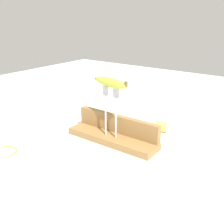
{
  "coord_description": "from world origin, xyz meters",
  "views": [
    {
      "loc": [
        0.59,
        -0.8,
        0.49
      ],
      "look_at": [
        0.0,
        0.0,
        0.13
      ],
      "focal_mm": 43.14,
      "sensor_mm": 36.0,
      "label": 1
    }
  ],
  "objects_px": {
    "banana_chunk_near": "(162,127)",
    "wire_coil": "(4,151)",
    "fork_fallen_far": "(175,149)",
    "fork_stand_center": "(111,108)",
    "banana_raised_center": "(111,82)",
    "fork_fallen_near": "(202,127)"
  },
  "relations": [
    {
      "from": "fork_fallen_near",
      "to": "banana_chunk_near",
      "type": "xyz_separation_m",
      "value": [
        -0.13,
        -0.15,
        0.02
      ]
    },
    {
      "from": "fork_stand_center",
      "to": "banana_raised_center",
      "type": "relative_size",
      "value": 1.14
    },
    {
      "from": "fork_stand_center",
      "to": "wire_coil",
      "type": "distance_m",
      "value": 0.44
    },
    {
      "from": "banana_raised_center",
      "to": "fork_fallen_near",
      "type": "xyz_separation_m",
      "value": [
        0.25,
        0.37,
        -0.25
      ]
    },
    {
      "from": "fork_fallen_far",
      "to": "wire_coil",
      "type": "distance_m",
      "value": 0.65
    },
    {
      "from": "wire_coil",
      "to": "fork_fallen_far",
      "type": "bearing_deg",
      "value": 37.93
    },
    {
      "from": "fork_stand_center",
      "to": "fork_fallen_far",
      "type": "bearing_deg",
      "value": 21.27
    },
    {
      "from": "fork_stand_center",
      "to": "banana_chunk_near",
      "type": "height_order",
      "value": "fork_stand_center"
    },
    {
      "from": "fork_fallen_near",
      "to": "banana_chunk_near",
      "type": "bearing_deg",
      "value": -131.39
    },
    {
      "from": "fork_stand_center",
      "to": "wire_coil",
      "type": "bearing_deg",
      "value": -131.86
    },
    {
      "from": "fork_fallen_near",
      "to": "banana_chunk_near",
      "type": "distance_m",
      "value": 0.2
    },
    {
      "from": "fork_stand_center",
      "to": "banana_chunk_near",
      "type": "relative_size",
      "value": 3.47
    },
    {
      "from": "wire_coil",
      "to": "banana_chunk_near",
      "type": "bearing_deg",
      "value": 53.26
    },
    {
      "from": "fork_stand_center",
      "to": "wire_coil",
      "type": "relative_size",
      "value": 2.1
    },
    {
      "from": "banana_chunk_near",
      "to": "wire_coil",
      "type": "relative_size",
      "value": 0.61
    },
    {
      "from": "fork_stand_center",
      "to": "banana_chunk_near",
      "type": "distance_m",
      "value": 0.28
    },
    {
      "from": "fork_fallen_near",
      "to": "fork_fallen_far",
      "type": "relative_size",
      "value": 0.81
    },
    {
      "from": "banana_chunk_near",
      "to": "wire_coil",
      "type": "distance_m",
      "value": 0.66
    },
    {
      "from": "fork_fallen_far",
      "to": "fork_fallen_near",
      "type": "bearing_deg",
      "value": 87.53
    },
    {
      "from": "banana_raised_center",
      "to": "fork_fallen_far",
      "type": "bearing_deg",
      "value": 21.26
    },
    {
      "from": "banana_raised_center",
      "to": "fork_fallen_far",
      "type": "distance_m",
      "value": 0.35
    },
    {
      "from": "fork_stand_center",
      "to": "wire_coil",
      "type": "height_order",
      "value": "fork_stand_center"
    }
  ]
}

